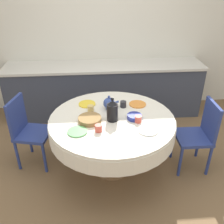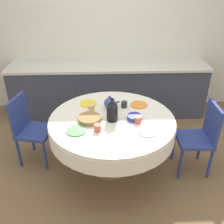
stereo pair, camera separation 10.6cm
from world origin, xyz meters
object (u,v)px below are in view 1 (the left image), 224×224
chair_left (200,133)px  teapot (109,103)px  chair_right (27,129)px  coffee_carafe (112,111)px

chair_left → teapot: 1.15m
chair_left → chair_right: same height
coffee_carafe → chair_left: bearing=1.2°
chair_left → teapot: (-1.08, 0.23, 0.33)m
chair_right → chair_left: bearing=96.2°
chair_right → teapot: (1.01, -0.03, 0.33)m
coffee_carafe → teapot: (-0.02, 0.25, -0.04)m
chair_left → teapot: size_ratio=4.75×
chair_right → coffee_carafe: bearing=87.9°
chair_left → chair_right: 2.11m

